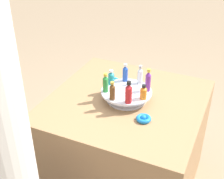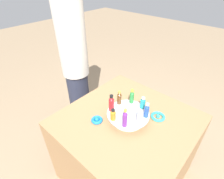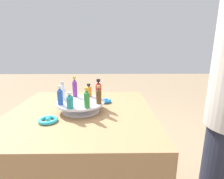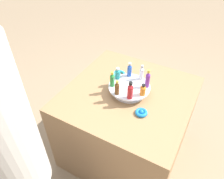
{
  "view_description": "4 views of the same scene",
  "coord_description": "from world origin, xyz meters",
  "px_view_note": "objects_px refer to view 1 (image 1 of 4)",
  "views": [
    {
      "loc": [
        1.53,
        0.59,
        1.79
      ],
      "look_at": [
        0.14,
        -0.03,
        0.88
      ],
      "focal_mm": 50.0,
      "sensor_mm": 36.0,
      "label": 1
    },
    {
      "loc": [
        -0.55,
        0.79,
        1.69
      ],
      "look_at": [
        0.2,
        -0.05,
        0.89
      ],
      "focal_mm": 28.0,
      "sensor_mm": 36.0,
      "label": 2
    },
    {
      "loc": [
        0.19,
        -1.1,
        1.16
      ],
      "look_at": [
        0.21,
        -0.05,
        0.89
      ],
      "focal_mm": 28.0,
      "sensor_mm": 36.0,
      "label": 3
    },
    {
      "loc": [
        1.16,
        0.49,
        1.84
      ],
      "look_at": [
        0.19,
        -0.04,
        0.89
      ],
      "focal_mm": 35.0,
      "sensor_mm": 36.0,
      "label": 4
    }
  ],
  "objects_px": {
    "bottle_blue": "(125,73)",
    "bottle_brown": "(112,91)",
    "display_stand": "(126,95)",
    "person_figure": "(0,169)",
    "bottle_clear": "(140,75)",
    "bottle_purple": "(148,81)",
    "ribbon_bow_blue": "(144,118)",
    "bottle_red": "(129,93)",
    "bottle_orange": "(143,92)",
    "ribbon_bow_teal": "(112,81)",
    "bottle_green": "(106,83)",
    "bottle_teal": "(111,78)"
  },
  "relations": [
    {
      "from": "bottle_clear",
      "to": "bottle_purple",
      "type": "xyz_separation_m",
      "value": [
        0.07,
        0.07,
        0.01
      ]
    },
    {
      "from": "bottle_brown",
      "to": "ribbon_bow_blue",
      "type": "xyz_separation_m",
      "value": [
        0.04,
        0.21,
        -0.11
      ]
    },
    {
      "from": "bottle_green",
      "to": "ribbon_bow_blue",
      "type": "xyz_separation_m",
      "value": [
        0.1,
        0.29,
        -0.11
      ]
    },
    {
      "from": "ribbon_bow_blue",
      "to": "person_figure",
      "type": "bearing_deg",
      "value": -27.38
    },
    {
      "from": "bottle_teal",
      "to": "ribbon_bow_teal",
      "type": "relative_size",
      "value": 0.89
    },
    {
      "from": "bottle_brown",
      "to": "ribbon_bow_blue",
      "type": "bearing_deg",
      "value": 79.7
    },
    {
      "from": "bottle_clear",
      "to": "bottle_purple",
      "type": "relative_size",
      "value": 0.85
    },
    {
      "from": "person_figure",
      "to": "bottle_green",
      "type": "bearing_deg",
      "value": 6.93
    },
    {
      "from": "bottle_orange",
      "to": "ribbon_bow_blue",
      "type": "distance_m",
      "value": 0.16
    },
    {
      "from": "bottle_teal",
      "to": "bottle_clear",
      "type": "bearing_deg",
      "value": 116.31
    },
    {
      "from": "person_figure",
      "to": "bottle_orange",
      "type": "bearing_deg",
      "value": -8.2
    },
    {
      "from": "bottle_blue",
      "to": "ribbon_bow_blue",
      "type": "distance_m",
      "value": 0.37
    },
    {
      "from": "bottle_orange",
      "to": "bottle_purple",
      "type": "height_order",
      "value": "bottle_purple"
    },
    {
      "from": "bottle_purple",
      "to": "ribbon_bow_blue",
      "type": "distance_m",
      "value": 0.25
    },
    {
      "from": "bottle_orange",
      "to": "person_figure",
      "type": "distance_m",
      "value": 0.9
    },
    {
      "from": "bottle_blue",
      "to": "bottle_green",
      "type": "bearing_deg",
      "value": -18.69
    },
    {
      "from": "bottle_purple",
      "to": "bottle_blue",
      "type": "bearing_deg",
      "value": -108.69
    },
    {
      "from": "display_stand",
      "to": "bottle_teal",
      "type": "xyz_separation_m",
      "value": [
        -0.04,
        -0.12,
        0.07
      ]
    },
    {
      "from": "bottle_blue",
      "to": "bottle_brown",
      "type": "height_order",
      "value": "bottle_blue"
    },
    {
      "from": "bottle_blue",
      "to": "bottle_orange",
      "type": "distance_m",
      "value": 0.24
    },
    {
      "from": "bottle_green",
      "to": "bottle_blue",
      "type": "bearing_deg",
      "value": 161.31
    },
    {
      "from": "display_stand",
      "to": "person_figure",
      "type": "height_order",
      "value": "person_figure"
    },
    {
      "from": "display_stand",
      "to": "bottle_clear",
      "type": "relative_size",
      "value": 2.51
    },
    {
      "from": "bottle_red",
      "to": "bottle_brown",
      "type": "bearing_deg",
      "value": -86.19
    },
    {
      "from": "bottle_teal",
      "to": "ribbon_bow_blue",
      "type": "bearing_deg",
      "value": 55.33
    },
    {
      "from": "bottle_blue",
      "to": "bottle_teal",
      "type": "bearing_deg",
      "value": -41.19
    },
    {
      "from": "bottle_brown",
      "to": "bottle_red",
      "type": "bearing_deg",
      "value": 93.81
    },
    {
      "from": "bottle_brown",
      "to": "ribbon_bow_blue",
      "type": "height_order",
      "value": "bottle_brown"
    },
    {
      "from": "bottle_brown",
      "to": "bottle_orange",
      "type": "relative_size",
      "value": 1.27
    },
    {
      "from": "bottle_green",
      "to": "bottle_purple",
      "type": "relative_size",
      "value": 0.83
    },
    {
      "from": "bottle_clear",
      "to": "ribbon_bow_teal",
      "type": "height_order",
      "value": "bottle_clear"
    },
    {
      "from": "bottle_clear",
      "to": "bottle_brown",
      "type": "bearing_deg",
      "value": -18.69
    },
    {
      "from": "ribbon_bow_teal",
      "to": "person_figure",
      "type": "height_order",
      "value": "person_figure"
    },
    {
      "from": "bottle_blue",
      "to": "bottle_orange",
      "type": "bearing_deg",
      "value": 48.81
    },
    {
      "from": "bottle_orange",
      "to": "person_figure",
      "type": "relative_size",
      "value": 0.05
    },
    {
      "from": "bottle_clear",
      "to": "ribbon_bow_teal",
      "type": "xyz_separation_m",
      "value": [
        -0.04,
        -0.21,
        -0.11
      ]
    },
    {
      "from": "bottle_red",
      "to": "bottle_blue",
      "type": "bearing_deg",
      "value": -153.69
    },
    {
      "from": "display_stand",
      "to": "bottle_green",
      "type": "bearing_deg",
      "value": -63.69
    },
    {
      "from": "person_figure",
      "to": "bottle_clear",
      "type": "bearing_deg",
      "value": -0.71
    },
    {
      "from": "bottle_purple",
      "to": "person_figure",
      "type": "relative_size",
      "value": 0.09
    },
    {
      "from": "bottle_purple",
      "to": "display_stand",
      "type": "bearing_deg",
      "value": -63.69
    },
    {
      "from": "bottle_blue",
      "to": "bottle_teal",
      "type": "distance_m",
      "value": 0.1
    },
    {
      "from": "bottle_brown",
      "to": "bottle_red",
      "type": "xyz_separation_m",
      "value": [
        -0.01,
        0.1,
        0.01
      ]
    },
    {
      "from": "bottle_teal",
      "to": "bottle_brown",
      "type": "relative_size",
      "value": 0.83
    },
    {
      "from": "bottle_clear",
      "to": "ribbon_bow_teal",
      "type": "distance_m",
      "value": 0.24
    },
    {
      "from": "bottle_clear",
      "to": "bottle_red",
      "type": "distance_m",
      "value": 0.24
    },
    {
      "from": "bottle_clear",
      "to": "bottle_orange",
      "type": "height_order",
      "value": "bottle_clear"
    },
    {
      "from": "bottle_blue",
      "to": "ribbon_bow_teal",
      "type": "distance_m",
      "value": 0.16
    },
    {
      "from": "bottle_teal",
      "to": "bottle_purple",
      "type": "bearing_deg",
      "value": 93.81
    },
    {
      "from": "ribbon_bow_teal",
      "to": "ribbon_bow_blue",
      "type": "bearing_deg",
      "value": 46.59
    }
  ]
}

